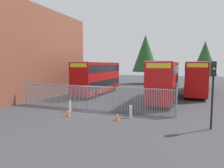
{
  "coord_description": "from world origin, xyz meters",
  "views": [
    {
      "loc": [
        7.56,
        -16.3,
        4.14
      ],
      "look_at": [
        0.0,
        4.0,
        2.0
      ],
      "focal_mm": 32.61,
      "sensor_mm": 36.0,
      "label": 1
    }
  ],
  "objects_px": {
    "double_decker_bus_near_gate": "(165,79)",
    "bollard_near_left": "(70,106)",
    "double_decker_bus_behind_fence_left": "(98,76)",
    "traffic_cone_by_gate": "(117,116)",
    "traffic_light_kerbside": "(213,83)",
    "traffic_cone_mid_forecourt": "(68,112)",
    "double_decker_bus_behind_fence_right": "(195,77)",
    "bollard_center_front": "(131,112)"
  },
  "relations": [
    {
      "from": "double_decker_bus_near_gate",
      "to": "traffic_light_kerbside",
      "type": "distance_m",
      "value": 10.31
    },
    {
      "from": "double_decker_bus_behind_fence_left",
      "to": "traffic_light_kerbside",
      "type": "distance_m",
      "value": 17.54
    },
    {
      "from": "traffic_cone_mid_forecourt",
      "to": "traffic_cone_by_gate",
      "type": "bearing_deg",
      "value": 3.14
    },
    {
      "from": "bollard_near_left",
      "to": "traffic_cone_mid_forecourt",
      "type": "height_order",
      "value": "bollard_near_left"
    },
    {
      "from": "double_decker_bus_near_gate",
      "to": "traffic_cone_mid_forecourt",
      "type": "height_order",
      "value": "double_decker_bus_near_gate"
    },
    {
      "from": "double_decker_bus_behind_fence_right",
      "to": "bollard_center_front",
      "type": "xyz_separation_m",
      "value": [
        -4.99,
        -14.52,
        -1.95
      ]
    },
    {
      "from": "traffic_cone_by_gate",
      "to": "traffic_cone_mid_forecourt",
      "type": "xyz_separation_m",
      "value": [
        -4.06,
        -0.22,
        0.0
      ]
    },
    {
      "from": "bollard_near_left",
      "to": "traffic_cone_mid_forecourt",
      "type": "distance_m",
      "value": 1.55
    },
    {
      "from": "traffic_light_kerbside",
      "to": "traffic_cone_mid_forecourt",
      "type": "bearing_deg",
      "value": -178.27
    },
    {
      "from": "traffic_cone_mid_forecourt",
      "to": "double_decker_bus_behind_fence_right",
      "type": "bearing_deg",
      "value": 58.23
    },
    {
      "from": "traffic_cone_by_gate",
      "to": "traffic_cone_mid_forecourt",
      "type": "bearing_deg",
      "value": -176.86
    },
    {
      "from": "double_decker_bus_behind_fence_right",
      "to": "traffic_cone_by_gate",
      "type": "xyz_separation_m",
      "value": [
        -5.71,
        -15.57,
        -2.13
      ]
    },
    {
      "from": "bollard_center_front",
      "to": "traffic_cone_by_gate",
      "type": "bearing_deg",
      "value": -124.55
    },
    {
      "from": "bollard_near_left",
      "to": "traffic_cone_by_gate",
      "type": "xyz_separation_m",
      "value": [
        4.76,
        -1.16,
        -0.19
      ]
    },
    {
      "from": "double_decker_bus_behind_fence_right",
      "to": "bollard_near_left",
      "type": "distance_m",
      "value": 17.92
    },
    {
      "from": "double_decker_bus_behind_fence_left",
      "to": "double_decker_bus_near_gate",
      "type": "bearing_deg",
      "value": -13.03
    },
    {
      "from": "double_decker_bus_behind_fence_left",
      "to": "bollard_center_front",
      "type": "relative_size",
      "value": 11.38
    },
    {
      "from": "double_decker_bus_behind_fence_right",
      "to": "traffic_cone_by_gate",
      "type": "relative_size",
      "value": 18.32
    },
    {
      "from": "traffic_light_kerbside",
      "to": "bollard_center_front",
      "type": "bearing_deg",
      "value": 170.12
    },
    {
      "from": "double_decker_bus_near_gate",
      "to": "bollard_near_left",
      "type": "distance_m",
      "value": 11.21
    },
    {
      "from": "traffic_cone_by_gate",
      "to": "bollard_near_left",
      "type": "bearing_deg",
      "value": 166.35
    },
    {
      "from": "double_decker_bus_behind_fence_left",
      "to": "bollard_near_left",
      "type": "xyz_separation_m",
      "value": [
        2.09,
        -10.58,
        -1.95
      ]
    },
    {
      "from": "double_decker_bus_behind_fence_left",
      "to": "traffic_cone_by_gate",
      "type": "height_order",
      "value": "double_decker_bus_behind_fence_left"
    },
    {
      "from": "double_decker_bus_near_gate",
      "to": "traffic_light_kerbside",
      "type": "bearing_deg",
      "value": -67.59
    },
    {
      "from": "double_decker_bus_near_gate",
      "to": "bollard_near_left",
      "type": "xyz_separation_m",
      "value": [
        -7.09,
        -8.45,
        -1.95
      ]
    },
    {
      "from": "double_decker_bus_behind_fence_left",
      "to": "bollard_center_front",
      "type": "distance_m",
      "value": 13.23
    },
    {
      "from": "bollard_center_front",
      "to": "double_decker_bus_behind_fence_right",
      "type": "bearing_deg",
      "value": 71.03
    },
    {
      "from": "double_decker_bus_near_gate",
      "to": "bollard_center_front",
      "type": "xyz_separation_m",
      "value": [
        -1.61,
        -8.56,
        -1.95
      ]
    },
    {
      "from": "double_decker_bus_near_gate",
      "to": "bollard_center_front",
      "type": "height_order",
      "value": "double_decker_bus_near_gate"
    },
    {
      "from": "bollard_near_left",
      "to": "traffic_cone_by_gate",
      "type": "height_order",
      "value": "bollard_near_left"
    },
    {
      "from": "bollard_center_front",
      "to": "traffic_cone_mid_forecourt",
      "type": "xyz_separation_m",
      "value": [
        -4.79,
        -1.28,
        -0.19
      ]
    },
    {
      "from": "double_decker_bus_near_gate",
      "to": "double_decker_bus_behind_fence_left",
      "type": "distance_m",
      "value": 9.42
    },
    {
      "from": "double_decker_bus_near_gate",
      "to": "double_decker_bus_behind_fence_right",
      "type": "xyz_separation_m",
      "value": [
        3.38,
        5.96,
        0.0
      ]
    },
    {
      "from": "double_decker_bus_near_gate",
      "to": "traffic_light_kerbside",
      "type": "height_order",
      "value": "double_decker_bus_near_gate"
    },
    {
      "from": "double_decker_bus_behind_fence_right",
      "to": "bollard_center_front",
      "type": "height_order",
      "value": "double_decker_bus_behind_fence_right"
    },
    {
      "from": "bollard_near_left",
      "to": "traffic_cone_by_gate",
      "type": "relative_size",
      "value": 1.61
    },
    {
      "from": "traffic_cone_by_gate",
      "to": "double_decker_bus_behind_fence_left",
      "type": "bearing_deg",
      "value": 120.25
    },
    {
      "from": "double_decker_bus_near_gate",
      "to": "bollard_center_front",
      "type": "bearing_deg",
      "value": -100.67
    },
    {
      "from": "bollard_near_left",
      "to": "double_decker_bus_behind_fence_left",
      "type": "bearing_deg",
      "value": 101.16
    },
    {
      "from": "double_decker_bus_behind_fence_right",
      "to": "traffic_cone_by_gate",
      "type": "height_order",
      "value": "double_decker_bus_behind_fence_right"
    },
    {
      "from": "bollard_center_front",
      "to": "traffic_cone_mid_forecourt",
      "type": "bearing_deg",
      "value": -165.08
    },
    {
      "from": "bollard_center_front",
      "to": "double_decker_bus_near_gate",
      "type": "bearing_deg",
      "value": 79.33
    }
  ]
}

